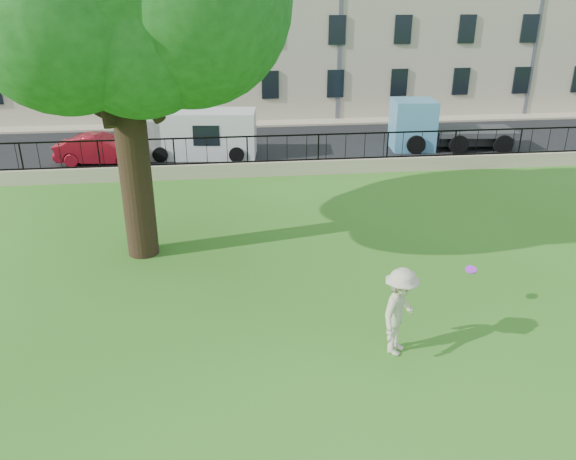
{
  "coord_description": "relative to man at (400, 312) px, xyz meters",
  "views": [
    {
      "loc": [
        -1.06,
        -10.8,
        7.16
      ],
      "look_at": [
        0.68,
        3.5,
        1.06
      ],
      "focal_mm": 35.0,
      "sensor_mm": 36.0,
      "label": 1
    }
  ],
  "objects": [
    {
      "name": "iron_railing",
      "position": [
        -2.5,
        12.99,
        0.16
      ],
      "size": [
        50.0,
        0.05,
        1.13
      ],
      "color": "black",
      "rests_on": "retaining_wall"
    },
    {
      "name": "frisbee",
      "position": [
        2.2,
        1.49,
        0.1
      ],
      "size": [
        0.35,
        0.34,
        0.12
      ],
      "primitive_type": "cylinder",
      "rotation": [
        0.21,
        -0.14,
        0.33
      ],
      "color": "#B029EC"
    },
    {
      "name": "man",
      "position": [
        0.0,
        0.0,
        0.0
      ],
      "size": [
        1.37,
        1.46,
        1.98
      ],
      "primitive_type": "imported",
      "rotation": [
        0.0,
        0.0,
        0.89
      ],
      "color": "#BFBB9B",
      "rests_on": "ground"
    },
    {
      "name": "ground",
      "position": [
        -2.5,
        0.99,
        -0.99
      ],
      "size": [
        120.0,
        120.0,
        0.0
      ],
      "primitive_type": "plane",
      "color": "#2E6618",
      "rests_on": "ground"
    },
    {
      "name": "red_sedan",
      "position": [
        -8.89,
        15.63,
        -0.32
      ],
      "size": [
        4.19,
        1.95,
        1.33
      ],
      "primitive_type": "imported",
      "rotation": [
        0.0,
        0.0,
        1.43
      ],
      "color": "#A81424",
      "rests_on": "street"
    },
    {
      "name": "blue_truck",
      "position": [
        7.65,
        16.39,
        0.21
      ],
      "size": [
        5.89,
        2.58,
        2.4
      ],
      "primitive_type": "cube",
      "rotation": [
        0.0,
        0.0,
        -0.1
      ],
      "color": "#5398C3",
      "rests_on": "street"
    },
    {
      "name": "retaining_wall",
      "position": [
        -2.5,
        12.99,
        -0.69
      ],
      "size": [
        50.0,
        0.4,
        0.6
      ],
      "primitive_type": "cube",
      "color": "tan",
      "rests_on": "ground"
    },
    {
      "name": "white_van",
      "position": [
        -4.5,
        16.39,
        0.09
      ],
      "size": [
        5.32,
        2.59,
        2.15
      ],
      "primitive_type": "cube",
      "rotation": [
        0.0,
        0.0,
        -0.12
      ],
      "color": "silver",
      "rests_on": "street"
    },
    {
      "name": "street",
      "position": [
        -2.5,
        17.69,
        -0.98
      ],
      "size": [
        60.0,
        9.0,
        0.01
      ],
      "primitive_type": "cube",
      "color": "black",
      "rests_on": "ground"
    },
    {
      "name": "sidewalk",
      "position": [
        -2.5,
        22.89,
        -0.93
      ],
      "size": [
        60.0,
        1.4,
        0.12
      ],
      "primitive_type": "cube",
      "color": "tan",
      "rests_on": "ground"
    }
  ]
}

